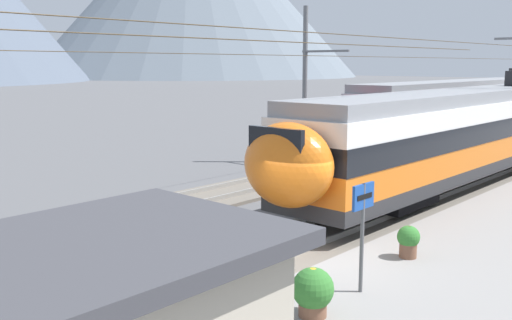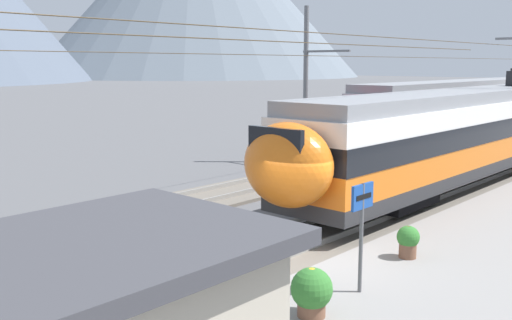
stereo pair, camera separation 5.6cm
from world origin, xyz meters
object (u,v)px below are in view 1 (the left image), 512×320
Objects in this scene: potted_plant_by_shelter at (313,290)px; train_near_platform at (477,128)px; train_far_track at (486,103)px; catenary_mast_far_side at (308,82)px; platform_sign at (363,213)px; potted_plant_platform_edge at (408,240)px.

train_near_platform is at bearing 12.17° from potted_plant_by_shelter.
potted_plant_by_shelter is at bearing -164.04° from train_far_track.
platform_sign is (-13.10, -11.37, -2.01)m from catenary_mast_far_side.
train_near_platform is 12.34m from potted_plant_platform_edge.
platform_sign reaches higher than potted_plant_platform_edge.
catenary_mast_far_side is 18.80m from potted_plant_by_shelter.
potted_plant_platform_edge is at bearing -164.99° from train_near_platform.
platform_sign is (-30.45, -9.18, -0.26)m from train_far_track.
potted_plant_by_shelter is (-4.10, -0.27, 0.06)m from potted_plant_platform_edge.
train_near_platform is 0.78× the size of train_far_track.
train_far_track is (16.07, 5.72, 0.01)m from train_near_platform.
train_far_track is 43.64× the size of potted_plant_platform_edge.
platform_sign is at bearing -173.38° from potted_plant_platform_edge.
potted_plant_by_shelter is at bearing -176.30° from potted_plant_platform_edge.
train_far_track is 29.32m from potted_plant_platform_edge.
potted_plant_by_shelter is (-1.56, 0.03, -1.13)m from platform_sign.
catenary_mast_far_side is 61.08× the size of potted_plant_platform_edge.
train_far_track reaches higher than potted_plant_by_shelter.
platform_sign is 2.82m from potted_plant_platform_edge.
catenary_mast_far_side is at bearing 37.72° from potted_plant_by_shelter.
catenary_mast_far_side reaches higher than train_far_track.
train_far_track is at bearing 16.79° from platform_sign.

